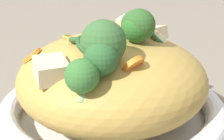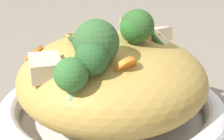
# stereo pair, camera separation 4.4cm
# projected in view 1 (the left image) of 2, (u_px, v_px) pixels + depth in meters

# --- Properties ---
(ground_plane) EXTENTS (3.00, 3.00, 0.00)m
(ground_plane) POSITION_uv_depth(u_px,v_px,m) (112.00, 126.00, 0.47)
(ground_plane) COLOR gray
(serving_bowl) EXTENTS (0.32, 0.32, 0.05)m
(serving_bowl) POSITION_uv_depth(u_px,v_px,m) (112.00, 111.00, 0.46)
(serving_bowl) COLOR white
(serving_bowl) RESTS_ON ground_plane
(noodle_heap) EXTENTS (0.26, 0.26, 0.12)m
(noodle_heap) POSITION_uv_depth(u_px,v_px,m) (112.00, 78.00, 0.44)
(noodle_heap) COLOR #B89544
(noodle_heap) RESTS_ON serving_bowl
(broccoli_florets) EXTENTS (0.09, 0.16, 0.08)m
(broccoli_florets) POSITION_uv_depth(u_px,v_px,m) (117.00, 41.00, 0.37)
(broccoli_florets) COLOR #98B573
(broccoli_florets) RESTS_ON serving_bowl
(carrot_coins) EXTENTS (0.18, 0.13, 0.05)m
(carrot_coins) POSITION_uv_depth(u_px,v_px,m) (103.00, 46.00, 0.42)
(carrot_coins) COLOR orange
(carrot_coins) RESTS_ON serving_bowl
(zucchini_slices) EXTENTS (0.13, 0.12, 0.03)m
(zucchini_slices) POSITION_uv_depth(u_px,v_px,m) (106.00, 41.00, 0.41)
(zucchini_slices) COLOR beige
(zucchini_slices) RESTS_ON serving_bowl
(chicken_chunks) EXTENTS (0.14, 0.20, 0.05)m
(chicken_chunks) POSITION_uv_depth(u_px,v_px,m) (109.00, 43.00, 0.43)
(chicken_chunks) COLOR beige
(chicken_chunks) RESTS_ON serving_bowl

